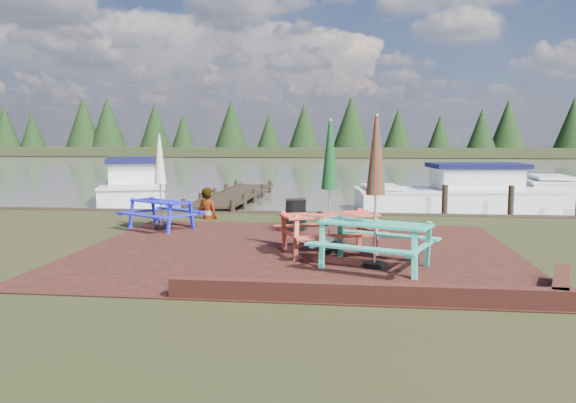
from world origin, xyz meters
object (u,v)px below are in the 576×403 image
(chalkboard, at_px, (296,215))
(boat_jetty, at_px, (134,188))
(picnic_table_blue, at_px, (161,196))
(boat_near, at_px, (458,196))
(picnic_table_teal, at_px, (375,216))
(picnic_table_red, at_px, (330,208))
(person, at_px, (208,188))
(jetty, at_px, (236,195))

(chalkboard, xyz_separation_m, boat_jetty, (-7.27, 7.46, -0.04))
(picnic_table_blue, height_order, boat_near, picnic_table_blue)
(picnic_table_teal, xyz_separation_m, picnic_table_red, (-0.88, 1.21, -0.02))
(picnic_table_blue, relative_size, chalkboard, 2.93)
(boat_jetty, xyz_separation_m, person, (4.47, -5.47, 0.52))
(boat_jetty, bearing_deg, picnic_table_blue, -83.33)
(boat_near, bearing_deg, jetty, 70.90)
(jetty, xyz_separation_m, boat_near, (8.27, -1.64, 0.24))
(picnic_table_red, xyz_separation_m, chalkboard, (-0.96, 2.54, -0.52))
(picnic_table_red, height_order, chalkboard, picnic_table_red)
(picnic_table_red, bearing_deg, picnic_table_blue, 126.50)
(picnic_table_teal, bearing_deg, jetty, 135.54)
(picnic_table_blue, relative_size, boat_jetty, 0.34)
(picnic_table_red, relative_size, person, 1.49)
(picnic_table_blue, distance_m, boat_near, 10.57)
(jetty, xyz_separation_m, boat_jetty, (-4.05, -0.40, 0.27))
(boat_near, bearing_deg, picnic_table_teal, 154.35)
(jetty, distance_m, person, 5.93)
(jetty, bearing_deg, picnic_table_teal, -66.43)
(picnic_table_blue, xyz_separation_m, chalkboard, (3.52, -0.04, -0.42))
(picnic_table_blue, distance_m, jetty, 7.86)
(picnic_table_blue, height_order, chalkboard, picnic_table_blue)
(picnic_table_blue, distance_m, person, 2.08)
(picnic_table_teal, relative_size, jetty, 0.30)
(picnic_table_red, height_order, boat_near, picnic_table_red)
(picnic_table_red, height_order, person, picnic_table_red)
(picnic_table_red, xyz_separation_m, jetty, (-4.19, 10.40, -0.83))
(picnic_table_teal, distance_m, picnic_table_red, 1.50)
(picnic_table_red, height_order, boat_jetty, picnic_table_red)
(jetty, height_order, boat_jetty, boat_jetty)
(picnic_table_teal, bearing_deg, picnic_table_red, 147.86)
(picnic_table_red, distance_m, chalkboard, 2.77)
(picnic_table_blue, relative_size, jetty, 0.27)
(picnic_table_blue, distance_m, chalkboard, 3.55)
(picnic_table_red, relative_size, picnic_table_blue, 1.11)
(chalkboard, bearing_deg, picnic_table_blue, 157.56)
(chalkboard, height_order, person, person)
(chalkboard, height_order, boat_near, boat_near)
(person, bearing_deg, picnic_table_teal, 152.32)
(boat_near, bearing_deg, chalkboard, 133.09)
(jetty, distance_m, boat_jetty, 4.07)
(picnic_table_teal, distance_m, boat_near, 10.49)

